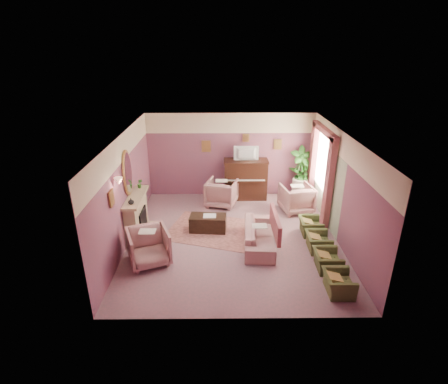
{
  "coord_description": "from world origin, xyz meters",
  "views": [
    {
      "loc": [
        -0.32,
        -8.17,
        4.82
      ],
      "look_at": [
        -0.24,
        0.4,
        1.17
      ],
      "focal_mm": 28.0,
      "sensor_mm": 36.0,
      "label": 1
    }
  ],
  "objects_px": {
    "sofa": "(259,231)",
    "olive_chair_a": "(339,280)",
    "piano": "(246,180)",
    "olive_chair_b": "(328,258)",
    "television": "(246,153)",
    "floral_armchair_front": "(149,245)",
    "olive_chair_c": "(318,239)",
    "side_table": "(300,189)",
    "floral_armchair_right": "(297,197)",
    "floral_armchair_left": "(222,191)",
    "coffee_table": "(208,223)",
    "olive_chair_d": "(310,224)"
  },
  "relations": [
    {
      "from": "olive_chair_b",
      "to": "floral_armchair_left",
      "type": "bearing_deg",
      "value": 124.4
    },
    {
      "from": "floral_armchair_front",
      "to": "olive_chair_d",
      "type": "height_order",
      "value": "floral_armchair_front"
    },
    {
      "from": "sofa",
      "to": "olive_chair_b",
      "type": "bearing_deg",
      "value": -36.81
    },
    {
      "from": "piano",
      "to": "floral_armchair_left",
      "type": "bearing_deg",
      "value": -144.27
    },
    {
      "from": "piano",
      "to": "floral_armchair_right",
      "type": "height_order",
      "value": "piano"
    },
    {
      "from": "floral_armchair_front",
      "to": "olive_chair_a",
      "type": "relative_size",
      "value": 1.37
    },
    {
      "from": "sofa",
      "to": "olive_chair_a",
      "type": "distance_m",
      "value": 2.41
    },
    {
      "from": "piano",
      "to": "coffee_table",
      "type": "height_order",
      "value": "piano"
    },
    {
      "from": "coffee_table",
      "to": "sofa",
      "type": "relative_size",
      "value": 0.53
    },
    {
      "from": "piano",
      "to": "floral_armchair_front",
      "type": "height_order",
      "value": "piano"
    },
    {
      "from": "olive_chair_b",
      "to": "side_table",
      "type": "distance_m",
      "value": 4.0
    },
    {
      "from": "floral_armchair_left",
      "to": "olive_chair_d",
      "type": "relative_size",
      "value": 1.37
    },
    {
      "from": "television",
      "to": "floral_armchair_left",
      "type": "xyz_separation_m",
      "value": [
        -0.8,
        -0.53,
        -1.13
      ]
    },
    {
      "from": "television",
      "to": "sofa",
      "type": "bearing_deg",
      "value": -86.94
    },
    {
      "from": "floral_armchair_front",
      "to": "side_table",
      "type": "bearing_deg",
      "value": 40.27
    },
    {
      "from": "floral_armchair_right",
      "to": "olive_chair_a",
      "type": "relative_size",
      "value": 1.37
    },
    {
      "from": "piano",
      "to": "olive_chair_c",
      "type": "distance_m",
      "value": 3.68
    },
    {
      "from": "floral_armchair_front",
      "to": "floral_armchair_right",
      "type": "bearing_deg",
      "value": 34.38
    },
    {
      "from": "floral_armchair_left",
      "to": "olive_chair_b",
      "type": "xyz_separation_m",
      "value": [
        2.42,
        -3.53,
        -0.17
      ]
    },
    {
      "from": "piano",
      "to": "olive_chair_a",
      "type": "xyz_separation_m",
      "value": [
        1.62,
        -4.93,
        -0.35
      ]
    },
    {
      "from": "sofa",
      "to": "coffee_table",
      "type": "bearing_deg",
      "value": 150.55
    },
    {
      "from": "olive_chair_a",
      "to": "floral_armchair_right",
      "type": "bearing_deg",
      "value": 91.55
    },
    {
      "from": "olive_chair_b",
      "to": "olive_chair_c",
      "type": "height_order",
      "value": "same"
    },
    {
      "from": "sofa",
      "to": "side_table",
      "type": "distance_m",
      "value": 3.34
    },
    {
      "from": "television",
      "to": "olive_chair_b",
      "type": "distance_m",
      "value": 4.56
    },
    {
      "from": "floral_armchair_left",
      "to": "piano",
      "type": "bearing_deg",
      "value": 35.73
    },
    {
      "from": "piano",
      "to": "coffee_table",
      "type": "relative_size",
      "value": 1.4
    },
    {
      "from": "sofa",
      "to": "floral_armchair_front",
      "type": "relative_size",
      "value": 2.02
    },
    {
      "from": "olive_chair_b",
      "to": "floral_armchair_front",
      "type": "bearing_deg",
      "value": 175.62
    },
    {
      "from": "floral_armchair_left",
      "to": "olive_chair_c",
      "type": "xyz_separation_m",
      "value": [
        2.42,
        -2.71,
        -0.17
      ]
    },
    {
      "from": "piano",
      "to": "olive_chair_b",
      "type": "bearing_deg",
      "value": -68.51
    },
    {
      "from": "olive_chair_b",
      "to": "sofa",
      "type": "bearing_deg",
      "value": 143.19
    },
    {
      "from": "floral_armchair_left",
      "to": "olive_chair_b",
      "type": "height_order",
      "value": "floral_armchair_left"
    },
    {
      "from": "coffee_table",
      "to": "olive_chair_b",
      "type": "xyz_separation_m",
      "value": [
        2.8,
        -1.85,
        0.07
      ]
    },
    {
      "from": "olive_chair_c",
      "to": "television",
      "type": "bearing_deg",
      "value": 116.54
    },
    {
      "from": "coffee_table",
      "to": "side_table",
      "type": "bearing_deg",
      "value": 35.54
    },
    {
      "from": "olive_chair_b",
      "to": "olive_chair_c",
      "type": "relative_size",
      "value": 1.0
    },
    {
      "from": "floral_armchair_right",
      "to": "olive_chair_c",
      "type": "height_order",
      "value": "floral_armchair_right"
    },
    {
      "from": "piano",
      "to": "floral_armchair_left",
      "type": "xyz_separation_m",
      "value": [
        -0.8,
        -0.58,
        -0.18
      ]
    },
    {
      "from": "olive_chair_c",
      "to": "olive_chair_d",
      "type": "xyz_separation_m",
      "value": [
        0.0,
        0.82,
        0.0
      ]
    },
    {
      "from": "floral_armchair_left",
      "to": "floral_armchair_right",
      "type": "bearing_deg",
      "value": -11.08
    },
    {
      "from": "side_table",
      "to": "olive_chair_c",
      "type": "bearing_deg",
      "value": -93.56
    },
    {
      "from": "floral_armchair_right",
      "to": "olive_chair_d",
      "type": "height_order",
      "value": "floral_armchair_right"
    },
    {
      "from": "floral_armchair_front",
      "to": "coffee_table",
      "type": "bearing_deg",
      "value": 48.85
    },
    {
      "from": "television",
      "to": "floral_armchair_front",
      "type": "xyz_separation_m",
      "value": [
        -2.52,
        -3.74,
        -1.13
      ]
    },
    {
      "from": "olive_chair_d",
      "to": "floral_armchair_right",
      "type": "bearing_deg",
      "value": 94.19
    },
    {
      "from": "sofa",
      "to": "olive_chair_a",
      "type": "bearing_deg",
      "value": -52.66
    },
    {
      "from": "piano",
      "to": "floral_armchair_front",
      "type": "distance_m",
      "value": 4.56
    },
    {
      "from": "piano",
      "to": "olive_chair_d",
      "type": "height_order",
      "value": "piano"
    },
    {
      "from": "piano",
      "to": "olive_chair_d",
      "type": "bearing_deg",
      "value": -56.76
    }
  ]
}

